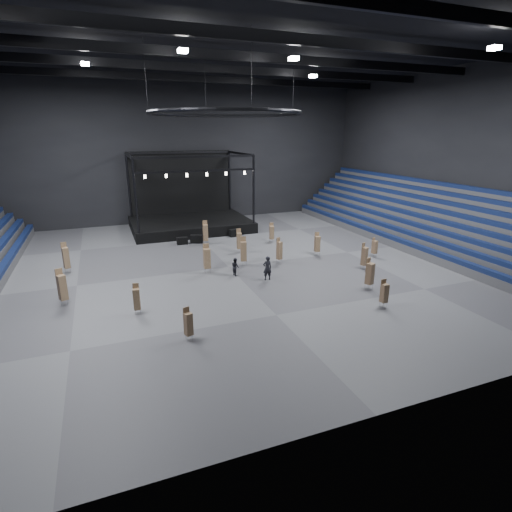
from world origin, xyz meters
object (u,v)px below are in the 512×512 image
object	(u,v)px
crew_member	(235,267)
chair_stack_11	(317,243)
chair_stack_10	(239,240)
chair_stack_6	(244,251)
flight_case_right	(235,233)
chair_stack_8	(364,256)
chair_stack_12	(272,232)
chair_stack_14	(384,293)
chair_stack_1	(62,287)
stage	(189,216)
chair_stack_5	(370,273)
chair_stack_2	(207,258)
chair_stack_9	(205,232)
man_center	(267,268)
flight_case_left	(182,241)
chair_stack_7	(137,299)
chair_stack_13	(279,250)
chair_stack_0	(375,247)
flight_case_mid	(197,239)
chair_stack_4	(66,257)
chair_stack_3	(188,323)

from	to	relation	value
crew_member	chair_stack_11	bearing A→B (deg)	-83.59
chair_stack_10	chair_stack_6	bearing A→B (deg)	-97.03
flight_case_right	chair_stack_8	xyz separation A→B (m)	(6.95, -14.97, 0.78)
chair_stack_12	chair_stack_14	bearing A→B (deg)	-76.61
flight_case_right	chair_stack_10	distance (m)	6.36
chair_stack_1	chair_stack_12	size ratio (longest dim) A/B	1.23
stage	flight_case_right	size ratio (longest dim) A/B	10.86
chair_stack_5	chair_stack_6	xyz separation A→B (m)	(-7.05, 8.88, 0.07)
chair_stack_1	chair_stack_12	bearing A→B (deg)	1.26
chair_stack_10	crew_member	xyz separation A→B (m)	(-2.49, -6.25, -0.46)
chair_stack_2	chair_stack_9	bearing A→B (deg)	79.13
chair_stack_9	chair_stack_14	world-z (taller)	chair_stack_9
chair_stack_6	man_center	xyz separation A→B (m)	(0.55, -4.21, -0.36)
flight_case_left	chair_stack_7	xyz separation A→B (m)	(-6.15, -15.96, 0.73)
flight_case_left	chair_stack_12	size ratio (longest dim) A/B	0.53
chair_stack_9	crew_member	xyz separation A→B (m)	(-0.07, -10.27, -0.57)
flight_case_left	chair_stack_9	distance (m)	2.71
chair_stack_13	chair_stack_2	bearing A→B (deg)	162.88
chair_stack_9	chair_stack_1	bearing A→B (deg)	-131.21
chair_stack_2	chair_stack_8	world-z (taller)	chair_stack_2
chair_stack_10	chair_stack_5	bearing A→B (deg)	-58.25
chair_stack_0	chair_stack_14	bearing A→B (deg)	-145.17
chair_stack_9	chair_stack_0	bearing A→B (deg)	-29.02
chair_stack_14	flight_case_mid	bearing A→B (deg)	109.41
chair_stack_5	chair_stack_12	world-z (taller)	chair_stack_5
flight_case_left	chair_stack_14	bearing A→B (deg)	-64.96
flight_case_left	chair_stack_8	bearing A→B (deg)	-46.12
man_center	chair_stack_0	bearing A→B (deg)	-167.65
stage	crew_member	distance (m)	18.51
chair_stack_0	chair_stack_6	world-z (taller)	chair_stack_6
chair_stack_7	crew_member	world-z (taller)	chair_stack_7
flight_case_left	crew_member	bearing A→B (deg)	-78.53
chair_stack_0	chair_stack_14	distance (m)	11.75
chair_stack_13	chair_stack_14	distance (m)	11.75
flight_case_mid	chair_stack_13	xyz separation A→B (m)	(5.51, -9.54, 0.78)
flight_case_right	chair_stack_4	world-z (taller)	chair_stack_4
chair_stack_5	chair_stack_12	size ratio (longest dim) A/B	1.15
chair_stack_3	chair_stack_1	bearing A→B (deg)	112.54
chair_stack_4	chair_stack_6	size ratio (longest dim) A/B	1.01
flight_case_left	chair_stack_2	bearing A→B (deg)	-88.80
chair_stack_8	chair_stack_13	size ratio (longest dim) A/B	0.99
chair_stack_14	chair_stack_3	bearing A→B (deg)	176.67
chair_stack_3	chair_stack_11	xyz separation A→B (m)	(15.21, 11.89, 0.14)
chair_stack_4	chair_stack_13	xyz separation A→B (m)	(18.05, -4.23, -0.13)
chair_stack_0	chair_stack_10	distance (m)	13.17
chair_stack_10	crew_member	distance (m)	6.75
crew_member	chair_stack_10	bearing A→B (deg)	-30.39
flight_case_right	chair_stack_1	bearing A→B (deg)	-141.22
chair_stack_3	chair_stack_6	distance (m)	13.87
chair_stack_14	man_center	distance (m)	9.48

